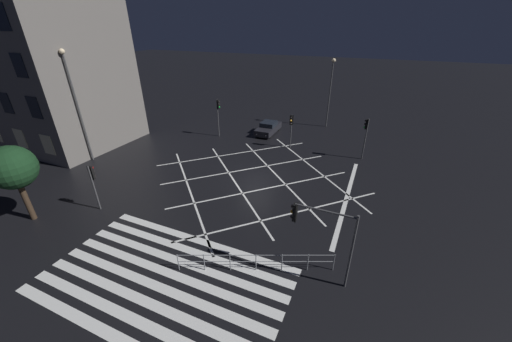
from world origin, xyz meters
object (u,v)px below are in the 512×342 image
at_px(traffic_light_se_main, 320,227).
at_px(street_lamp_east, 74,94).
at_px(traffic_light_nw_main, 218,111).
at_px(street_tree_near, 12,168).
at_px(waiting_car, 268,128).
at_px(traffic_light_sw_cross, 93,179).
at_px(traffic_light_median_north, 291,125).
at_px(traffic_light_ne_main, 366,131).
at_px(street_lamp_west, 331,82).

relative_size(traffic_light_se_main, street_lamp_east, 0.44).
bearing_deg(traffic_light_nw_main, street_lamp_east, -127.03).
bearing_deg(street_lamp_east, traffic_light_nw_main, 52.97).
relative_size(street_tree_near, waiting_car, 1.17).
bearing_deg(traffic_light_sw_cross, street_lamp_east, 53.73).
xyz_separation_m(street_tree_near, waiting_car, (8.13, 21.47, -3.08)).
bearing_deg(street_lamp_east, waiting_car, 47.09).
bearing_deg(traffic_light_sw_cross, waiting_car, -14.98).
xyz_separation_m(traffic_light_median_north, street_tree_near, (-11.79, -18.21, 1.25)).
bearing_deg(traffic_light_sw_cross, traffic_light_median_north, -29.18).
bearing_deg(waiting_car, street_tree_near, -20.74).
distance_m(traffic_light_se_main, street_lamp_east, 23.19).
relative_size(traffic_light_median_north, waiting_car, 0.79).
height_order(traffic_light_sw_cross, street_lamp_east, street_lamp_east).
distance_m(traffic_light_nw_main, traffic_light_ne_main, 15.33).
bearing_deg(traffic_light_se_main, traffic_light_nw_main, -47.31).
distance_m(traffic_light_nw_main, street_lamp_west, 13.51).
height_order(traffic_light_sw_cross, traffic_light_nw_main, traffic_light_nw_main).
relative_size(traffic_light_median_north, traffic_light_sw_cross, 1.05).
xyz_separation_m(traffic_light_se_main, traffic_light_ne_main, (0.77, 15.78, -0.33)).
bearing_deg(traffic_light_ne_main, street_lamp_east, 24.01).
distance_m(traffic_light_sw_cross, traffic_light_se_main, 14.92).
bearing_deg(street_lamp_west, traffic_light_nw_main, -141.60).
xyz_separation_m(traffic_light_se_main, street_lamp_east, (-22.32, 5.50, 3.02)).
height_order(traffic_light_median_north, street_lamp_west, street_lamp_west).
bearing_deg(waiting_car, traffic_light_median_north, 48.30).
xyz_separation_m(traffic_light_nw_main, waiting_car, (4.70, 3.12, -2.32)).
xyz_separation_m(street_lamp_west, street_tree_near, (-13.84, -26.61, -1.65)).
bearing_deg(street_lamp_east, traffic_light_se_main, -13.83).
distance_m(street_lamp_east, street_tree_near, 9.47).
xyz_separation_m(traffic_light_sw_cross, street_lamp_west, (10.76, 23.99, 3.03)).
relative_size(traffic_light_ne_main, street_lamp_east, 0.40).
height_order(traffic_light_median_north, street_tree_near, street_tree_near).
height_order(traffic_light_ne_main, street_lamp_east, street_lamp_east).
height_order(street_lamp_east, waiting_car, street_lamp_east).
xyz_separation_m(traffic_light_ne_main, street_lamp_east, (-23.09, -10.29, 3.35)).
bearing_deg(traffic_light_median_north, traffic_light_nw_main, -90.99).
bearing_deg(traffic_light_sw_cross, traffic_light_ne_main, -44.89).
height_order(traffic_light_nw_main, street_lamp_east, street_lamp_east).
bearing_deg(traffic_light_se_main, waiting_car, -62.46).
relative_size(traffic_light_ne_main, waiting_car, 0.90).
distance_m(traffic_light_nw_main, street_lamp_east, 13.28).
height_order(traffic_light_se_main, street_tree_near, street_tree_near).
relative_size(traffic_light_se_main, traffic_light_nw_main, 1.02).
height_order(traffic_light_sw_cross, waiting_car, traffic_light_sw_cross).
xyz_separation_m(traffic_light_nw_main, street_lamp_east, (-7.76, -10.29, 3.18)).
relative_size(traffic_light_nw_main, street_lamp_east, 0.43).
height_order(traffic_light_median_north, traffic_light_se_main, traffic_light_se_main).
bearing_deg(traffic_light_nw_main, traffic_light_median_north, -0.99).
height_order(street_lamp_west, waiting_car, street_lamp_west).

